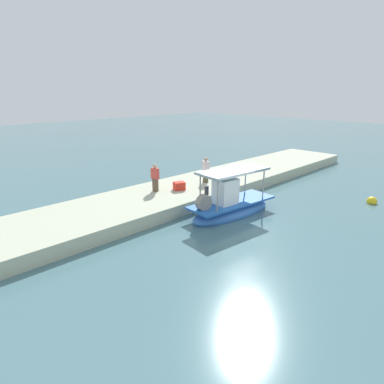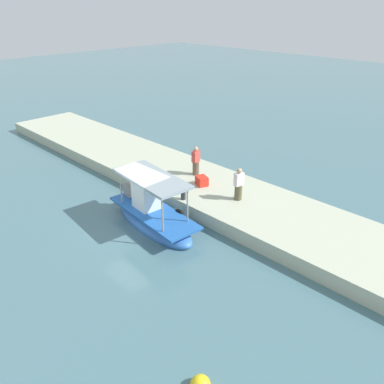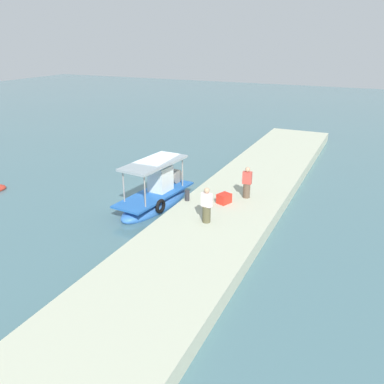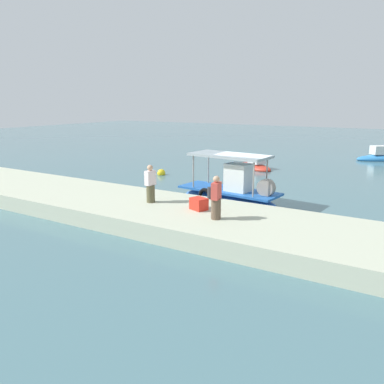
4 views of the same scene
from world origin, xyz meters
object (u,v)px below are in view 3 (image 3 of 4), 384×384
(fisherman_near_bollard, at_px, (207,207))
(fisherman_by_crate, at_px, (247,184))
(main_fishing_boat, at_px, (156,197))
(cargo_crate, at_px, (224,198))
(mooring_bollard, at_px, (187,196))

(fisherman_near_bollard, relative_size, fisherman_by_crate, 1.00)
(main_fishing_boat, height_order, cargo_crate, main_fishing_boat)
(mooring_bollard, bearing_deg, main_fishing_boat, 86.64)
(main_fishing_boat, relative_size, fisherman_near_bollard, 3.30)
(mooring_bollard, height_order, cargo_crate, mooring_bollard)
(fisherman_by_crate, height_order, cargo_crate, fisherman_by_crate)
(mooring_bollard, relative_size, cargo_crate, 0.82)
(fisherman_near_bollard, xyz_separation_m, fisherman_by_crate, (3.55, -0.71, -0.00))
(main_fishing_boat, distance_m, fisherman_near_bollard, 4.33)
(fisherman_near_bollard, bearing_deg, main_fishing_boat, 61.81)
(main_fishing_boat, relative_size, cargo_crate, 8.47)
(main_fishing_boat, xyz_separation_m, mooring_bollard, (-0.11, -1.87, 0.45))
(fisherman_near_bollard, height_order, fisherman_by_crate, same)
(mooring_bollard, bearing_deg, cargo_crate, -75.31)
(main_fishing_boat, distance_m, fisherman_by_crate, 4.79)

